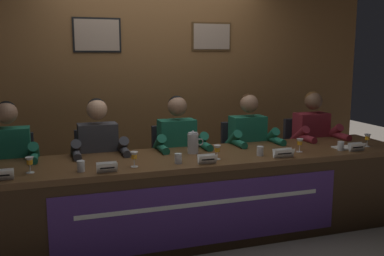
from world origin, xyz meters
The scene contains 29 objects.
ground_plane centered at (0.00, 0.00, 0.00)m, with size 12.00×12.00×0.00m, color #70665B.
wall_back_panelled centered at (0.00, 1.32, 1.30)m, with size 5.36×0.14×2.60m.
conference_table centered at (0.00, -0.12, 0.52)m, with size 4.16×0.82×0.75m.
chair_far_left centered at (-1.54, 0.59, 0.44)m, with size 0.44×0.44×0.91m.
panelist_far_left centered at (-1.54, 0.39, 0.72)m, with size 0.51×0.48×1.24m.
nameplate_far_left centered at (-1.54, -0.30, 0.79)m, with size 0.18×0.06×0.08m.
juice_glass_far_left centered at (-1.35, -0.15, 0.83)m, with size 0.06×0.06×0.12m.
chair_left centered at (-0.77, 0.59, 0.44)m, with size 0.44×0.44×0.91m.
panelist_left centered at (-0.77, 0.39, 0.72)m, with size 0.51×0.48×1.24m.
nameplate_left centered at (-0.79, -0.32, 0.79)m, with size 0.15×0.06×0.08m.
juice_glass_left centered at (-0.56, -0.22, 0.83)m, with size 0.06×0.06×0.12m.
water_cup_left centered at (-0.98, -0.23, 0.78)m, with size 0.06×0.06×0.08m.
chair_center centered at (0.00, 0.59, 0.44)m, with size 0.44×0.44×0.91m.
panelist_center centered at (0.00, 0.39, 0.72)m, with size 0.51×0.48×1.24m.
nameplate_center centered at (0.03, -0.32, 0.79)m, with size 0.16×0.06×0.08m.
juice_glass_center centered at (0.16, -0.20, 0.83)m, with size 0.06×0.06×0.12m.
water_cup_center centered at (-0.20, -0.23, 0.78)m, with size 0.06×0.06×0.08m.
chair_right centered at (0.77, 0.59, 0.44)m, with size 0.44×0.44×0.91m.
panelist_right centered at (0.77, 0.39, 0.72)m, with size 0.51×0.48×1.24m.
nameplate_right centered at (0.74, -0.32, 0.79)m, with size 0.19×0.06×0.08m.
juice_glass_right centered at (0.99, -0.17, 0.83)m, with size 0.06×0.06×0.12m.
water_cup_right centered at (0.58, -0.19, 0.78)m, with size 0.06×0.06×0.08m.
chair_far_right centered at (1.54, 0.59, 0.44)m, with size 0.44×0.44×0.91m.
panelist_far_right centered at (1.54, 0.39, 0.72)m, with size 0.51×0.48×1.24m.
nameplate_far_right centered at (1.51, -0.31, 0.79)m, with size 0.16×0.06×0.08m.
juice_glass_far_right centered at (1.75, -0.17, 0.83)m, with size 0.06×0.06×0.12m.
water_cup_far_right centered at (1.39, -0.24, 0.78)m, with size 0.06×0.06×0.08m.
water_pitcher_central centered at (0.04, 0.09, 0.84)m, with size 0.15×0.10×0.21m.
document_stack_far_right centered at (1.50, -0.17, 0.75)m, with size 0.21×0.15×0.01m.
Camera 1 is at (-1.18, -3.57, 1.64)m, focal length 40.58 mm.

